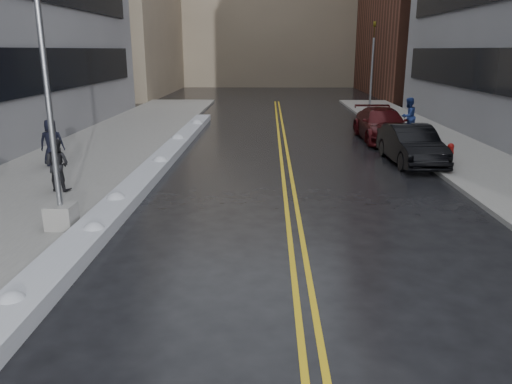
# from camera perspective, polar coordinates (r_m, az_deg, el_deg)

# --- Properties ---
(ground) EXTENTS (160.00, 160.00, 0.00)m
(ground) POSITION_cam_1_polar(r_m,az_deg,el_deg) (10.69, -8.56, -8.66)
(ground) COLOR black
(ground) RESTS_ON ground
(sidewalk_west) EXTENTS (5.50, 50.00, 0.15)m
(sidewalk_west) POSITION_cam_1_polar(r_m,az_deg,el_deg) (21.42, -19.28, 3.36)
(sidewalk_west) COLOR gray
(sidewalk_west) RESTS_ON ground
(sidewalk_east) EXTENTS (4.00, 50.00, 0.15)m
(sidewalk_east) POSITION_cam_1_polar(r_m,az_deg,el_deg) (21.64, 23.69, 3.02)
(sidewalk_east) COLOR gray
(sidewalk_east) RESTS_ON ground
(lane_line_left) EXTENTS (0.12, 50.00, 0.01)m
(lane_line_left) POSITION_cam_1_polar(r_m,az_deg,el_deg) (20.06, 2.97, 3.22)
(lane_line_left) COLOR gold
(lane_line_left) RESTS_ON ground
(lane_line_right) EXTENTS (0.12, 50.00, 0.01)m
(lane_line_right) POSITION_cam_1_polar(r_m,az_deg,el_deg) (20.07, 3.82, 3.22)
(lane_line_right) COLOR gold
(lane_line_right) RESTS_ON ground
(snow_ridge) EXTENTS (0.90, 30.00, 0.34)m
(snow_ridge) POSITION_cam_1_polar(r_m,az_deg,el_deg) (18.56, -11.86, 2.38)
(snow_ridge) COLOR #B7B9C1
(snow_ridge) RESTS_ON ground
(building_west_far) EXTENTS (14.00, 22.00, 18.00)m
(building_west_far) POSITION_cam_1_polar(r_m,az_deg,el_deg) (56.48, -17.45, 19.94)
(building_west_far) COLOR gray
(building_west_far) RESTS_ON ground
(lamppost) EXTENTS (0.65, 0.65, 7.62)m
(lamppost) POSITION_cam_1_polar(r_m,az_deg,el_deg) (12.78, -22.29, 6.29)
(lamppost) COLOR gray
(lamppost) RESTS_ON sidewalk_west
(fire_hydrant) EXTENTS (0.26, 0.26, 0.73)m
(fire_hydrant) POSITION_cam_1_polar(r_m,az_deg,el_deg) (21.19, 21.32, 4.34)
(fire_hydrant) COLOR maroon
(fire_hydrant) RESTS_ON sidewalk_east
(traffic_signal) EXTENTS (0.16, 0.20, 6.00)m
(traffic_signal) POSITION_cam_1_polar(r_m,az_deg,el_deg) (34.23, 13.13, 13.86)
(traffic_signal) COLOR gray
(traffic_signal) RESTS_ON sidewalk_east
(pedestrian_b) EXTENTS (0.91, 0.77, 1.65)m
(pedestrian_b) POSITION_cam_1_polar(r_m,az_deg,el_deg) (16.71, -21.79, 2.92)
(pedestrian_b) COLOR black
(pedestrian_b) RESTS_ON sidewalk_west
(pedestrian_c) EXTENTS (0.96, 0.72, 1.78)m
(pedestrian_c) POSITION_cam_1_polar(r_m,az_deg,el_deg) (20.46, -22.31, 5.26)
(pedestrian_c) COLOR black
(pedestrian_c) RESTS_ON sidewalk_west
(pedestrian_east) EXTENTS (1.19, 1.15, 1.92)m
(pedestrian_east) POSITION_cam_1_polar(r_m,az_deg,el_deg) (27.05, 17.00, 8.25)
(pedestrian_east) COLOR navy
(pedestrian_east) RESTS_ON sidewalk_east
(car_black) EXTENTS (1.85, 4.74, 1.54)m
(car_black) POSITION_cam_1_polar(r_m,az_deg,el_deg) (20.89, 17.31, 5.17)
(car_black) COLOR black
(car_black) RESTS_ON ground
(car_maroon) EXTENTS (2.28, 5.48, 1.58)m
(car_maroon) POSITION_cam_1_polar(r_m,az_deg,el_deg) (26.01, 14.21, 7.46)
(car_maroon) COLOR #3E090C
(car_maroon) RESTS_ON ground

